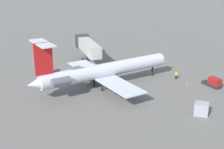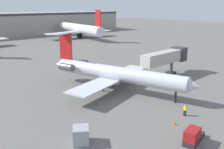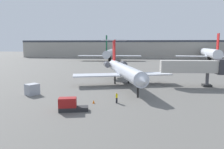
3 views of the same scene
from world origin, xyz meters
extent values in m
cube|color=#66635E|center=(0.00, 0.00, -0.05)|extent=(400.00, 400.00, 0.10)
cylinder|color=silver|center=(-2.04, -1.66, 3.37)|extent=(10.63, 26.47, 2.73)
cone|color=silver|center=(2.22, -15.25, 3.37)|extent=(3.13, 2.87, 2.59)
cone|color=silver|center=(-6.32, 12.02, 3.37)|extent=(2.99, 3.17, 2.32)
cube|color=silver|center=(3.38, 1.08, 2.31)|extent=(11.19, 7.29, 0.24)
cube|color=silver|center=(-8.05, -2.50, 2.31)|extent=(11.19, 7.29, 0.24)
cylinder|color=#595960|center=(-2.99, 8.98, 3.77)|extent=(2.39, 3.50, 1.50)
cylinder|color=#595960|center=(-7.32, 7.62, 3.77)|extent=(2.39, 3.50, 1.50)
cube|color=red|center=(-5.75, 10.21, 7.54)|extent=(1.18, 3.13, 5.61)
cube|color=silver|center=(-5.75, 10.21, 10.25)|extent=(7.21, 4.32, 0.20)
cylinder|color=black|center=(1.38, -12.58, 1.00)|extent=(0.36, 0.36, 2.01)
cylinder|color=black|center=(-1.11, 0.72, 1.00)|extent=(0.36, 0.36, 2.01)
cylinder|color=black|center=(-4.16, -0.23, 1.00)|extent=(0.36, 0.36, 2.01)
cube|color=#B7B2A8|center=(12.70, -0.88, 4.37)|extent=(13.58, 3.52, 2.60)
cube|color=#333338|center=(19.01, -0.45, 4.37)|extent=(2.61, 3.36, 3.20)
cylinder|color=#4C4C51|center=(16.05, -0.65, 1.54)|extent=(0.70, 0.70, 3.07)
cube|color=#262626|center=(16.05, -0.65, 0.25)|extent=(1.80, 1.80, 0.50)
cube|color=black|center=(-1.82, -16.60, 0.42)|extent=(0.25, 0.33, 0.85)
cube|color=yellow|center=(-1.82, -16.60, 1.15)|extent=(0.27, 0.41, 0.60)
sphere|color=tan|center=(-1.82, -16.60, 1.57)|extent=(0.24, 0.24, 0.24)
cube|color=#262628|center=(-7.22, -21.54, 0.30)|extent=(4.22, 2.32, 0.60)
cube|color=maroon|center=(-7.99, -21.73, 1.25)|extent=(2.67, 1.93, 1.30)
cube|color=#999EA8|center=(-17.74, -13.12, 1.00)|extent=(2.72, 2.81, 1.99)
cone|color=orange|center=(-5.36, -17.32, 0.28)|extent=(0.36, 0.36, 0.55)
cube|color=#9E998E|center=(0.00, 103.91, 5.80)|extent=(160.45, 23.00, 11.61)
cube|color=#333842|center=(0.00, 92.61, 11.01)|extent=(160.45, 0.60, 1.20)
cylinder|color=silver|center=(-15.74, 68.58, 4.27)|extent=(6.65, 40.80, 3.73)
cube|color=#0C5933|center=(-14.42, 50.31, 9.63)|extent=(0.59, 4.01, 7.00)
cube|color=silver|center=(-15.74, 68.58, 2.80)|extent=(34.48, 8.44, 0.30)
cube|color=black|center=(-15.74, 68.58, 1.20)|extent=(1.20, 2.80, 2.40)
cylinder|color=silver|center=(36.77, 70.07, 4.59)|extent=(8.96, 40.46, 4.39)
cube|color=red|center=(34.70, 52.07, 10.29)|extent=(0.76, 4.01, 7.00)
cube|color=silver|center=(36.77, 70.07, 2.80)|extent=(34.25, 9.82, 0.30)
cube|color=black|center=(36.77, 70.07, 1.20)|extent=(1.20, 2.80, 2.40)
camera|label=1|loc=(-56.15, 11.63, 22.11)|focal=48.87mm
camera|label=2|loc=(-32.30, -35.91, 15.79)|focal=40.64mm
camera|label=3|loc=(2.04, -49.53, 9.18)|focal=34.86mm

